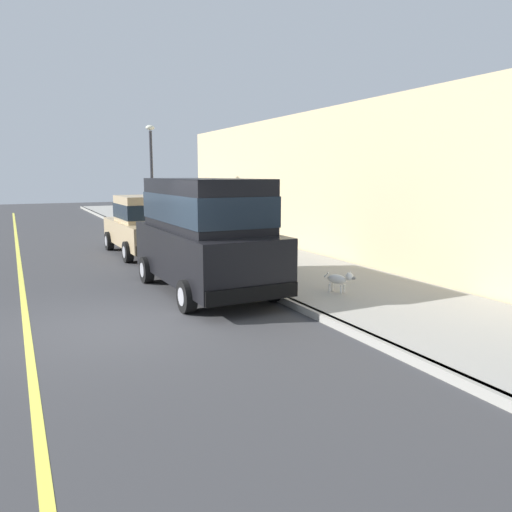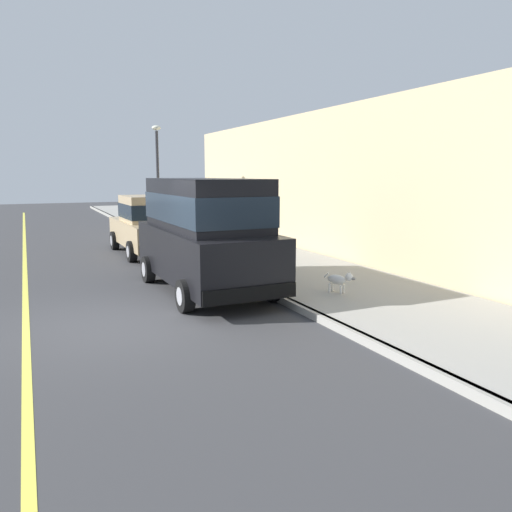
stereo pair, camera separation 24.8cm
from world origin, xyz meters
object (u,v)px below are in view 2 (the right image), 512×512
car_tan_sedan (149,224)px  fire_hydrant (238,255)px  dog_white (340,279)px  street_lamp (158,167)px  car_black_van (205,230)px

car_tan_sedan → fire_hydrant: size_ratio=6.39×
dog_white → street_lamp: (-0.87, 11.86, 2.48)m
dog_white → street_lamp: size_ratio=0.16×
car_tan_sedan → street_lamp: (1.34, 4.08, 1.92)m
car_tan_sedan → street_lamp: street_lamp is taller
car_black_van → dog_white: (2.30, -1.92, -0.97)m
car_black_van → dog_white: 3.15m
car_black_van → car_tan_sedan: car_black_van is taller
street_lamp → dog_white: bearing=-85.8°
car_tan_sedan → dog_white: car_tan_sedan is taller
car_black_van → fire_hydrant: bearing=48.3°
dog_white → car_black_van: bearing=140.2°
car_black_van → street_lamp: size_ratio=1.11×
car_tan_sedan → fire_hydrant: (1.44, -4.15, -0.51)m
street_lamp → car_black_van: bearing=-98.2°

